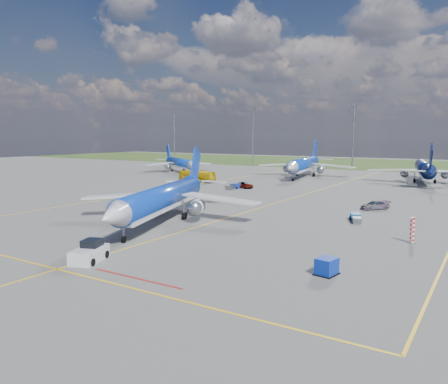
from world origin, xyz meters
The scene contains 17 objects.
ground centered at (0.00, 0.00, 0.00)m, with size 400.00×400.00×0.00m, color #565653.
grass_strip centered at (0.00, 150.00, 0.00)m, with size 400.00×80.00×0.01m, color #2D4719.
taxiway_lines centered at (0.17, 27.70, 0.01)m, with size 60.25×160.00×0.02m.
floodlight_masts centered at (10.00, 110.00, 12.56)m, with size 202.20×0.50×22.70m.
warning_post centered at (26.00, 8.00, 1.50)m, with size 0.50×0.50×3.00m, color red.
bg_jet_nw centered at (-56.95, 71.45, 0.00)m, with size 25.36×33.29×8.72m, color #0C35AA, non-canonical shape.
bg_jet_nnw centered at (-14.98, 77.09, 0.00)m, with size 31.02×40.72×10.66m, color #0C35AA, non-canonical shape.
bg_jet_n centered at (17.38, 80.68, 0.00)m, with size 29.86×39.19×10.26m, color #081545, non-canonical shape.
main_airliner centered at (-6.25, 2.50, 0.00)m, with size 29.02×38.09×9.98m, color #0C35AA, non-canonical shape.
pushback_tug centered at (0.43, -16.51, 0.83)m, with size 3.64×6.11×2.05m.
uld_container centered at (21.54, -8.22, 0.75)m, with size 1.50×1.88×1.50m, color #0B2BA5.
apron_bus centered at (-33.48, 48.74, 1.51)m, with size 2.54×10.85×3.02m, color gold.
service_car_a centered at (-28.74, 39.77, 0.65)m, with size 1.53×3.80×1.30m, color #999999.
service_car_b centered at (-16.19, 43.44, 0.69)m, with size 2.28×4.95×1.38m, color #999999.
service_car_c centered at (16.88, 29.30, 0.71)m, with size 1.98×4.88×1.42m, color #999999.
baggage_tug_w centered at (16.94, 17.66, 0.47)m, with size 2.70×4.62×1.01m.
baggage_tug_c centered at (-17.38, 40.71, 0.54)m, with size 1.46×5.10×1.14m.
Camera 1 is at (33.78, -44.75, 12.27)m, focal length 35.00 mm.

